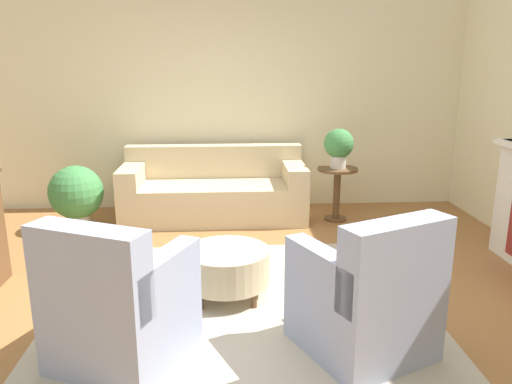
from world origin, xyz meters
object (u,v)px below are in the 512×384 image
(couch, at_px, (214,193))
(potted_plant_floor, at_px, (76,194))
(armchair_left, at_px, (118,306))
(potted_plant_on_side_table, at_px, (339,145))
(ottoman_table, at_px, (227,266))
(side_table, at_px, (337,185))
(armchair_right, at_px, (367,299))

(couch, xyz_separation_m, potted_plant_floor, (-1.51, -0.33, 0.10))
(armchair_left, relative_size, potted_plant_on_side_table, 2.14)
(couch, height_order, potted_plant_on_side_table, potted_plant_on_side_table)
(ottoman_table, relative_size, potted_plant_on_side_table, 1.49)
(armchair_left, bearing_deg, side_table, 54.61)
(ottoman_table, distance_m, potted_plant_on_side_table, 2.41)
(armchair_right, relative_size, ottoman_table, 1.43)
(armchair_left, distance_m, armchair_right, 1.55)
(ottoman_table, relative_size, side_table, 1.08)
(armchair_left, distance_m, potted_plant_on_side_table, 3.43)
(couch, height_order, armchair_right, armchair_right)
(side_table, xyz_separation_m, potted_plant_floor, (-2.95, -0.15, -0.01))
(armchair_right, xyz_separation_m, side_table, (0.42, 2.77, 0.05))
(couch, xyz_separation_m, side_table, (1.44, -0.18, 0.11))
(side_table, bearing_deg, potted_plant_on_side_table, -90.00)
(ottoman_table, height_order, potted_plant_floor, potted_plant_floor)
(couch, relative_size, armchair_right, 2.19)
(armchair_right, distance_m, potted_plant_on_side_table, 2.85)
(armchair_right, height_order, potted_plant_floor, armchair_right)
(couch, height_order, armchair_left, armchair_left)
(couch, bearing_deg, armchair_right, -70.95)
(couch, height_order, ottoman_table, couch)
(armchair_right, xyz_separation_m, ottoman_table, (-0.88, 0.84, -0.11))
(armchair_right, relative_size, potted_plant_on_side_table, 2.14)
(side_table, bearing_deg, armchair_right, -98.60)
(armchair_right, bearing_deg, couch, 109.05)
(armchair_left, relative_size, side_table, 1.55)
(potted_plant_floor, bearing_deg, side_table, 2.93)
(armchair_right, distance_m, ottoman_table, 1.22)
(couch, bearing_deg, ottoman_table, -86.32)
(potted_plant_on_side_table, bearing_deg, couch, 172.87)
(couch, relative_size, side_table, 3.39)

